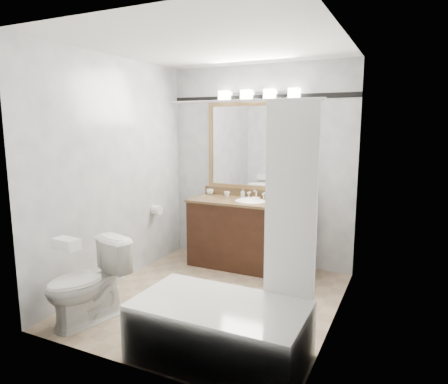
{
  "coord_description": "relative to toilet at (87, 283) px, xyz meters",
  "views": [
    {
      "loc": [
        1.77,
        -3.44,
        1.77
      ],
      "look_at": [
        -0.04,
        0.35,
        1.06
      ],
      "focal_mm": 32.0,
      "sensor_mm": 36.0,
      "label": 1
    }
  ],
  "objects": [
    {
      "name": "coffee_maker",
      "position": [
        1.4,
        1.91,
        0.66
      ],
      "size": [
        0.19,
        0.23,
        0.35
      ],
      "rotation": [
        0.0,
        0.0,
        0.33
      ],
      "color": "black",
      "rests_on": "vanity"
    },
    {
      "name": "tissue_box",
      "position": [
        -0.0,
        -0.2,
        0.42
      ],
      "size": [
        0.23,
        0.14,
        0.09
      ],
      "primitive_type": "cube",
      "rotation": [
        0.0,
        0.0,
        -0.07
      ],
      "color": "white",
      "rests_on": "toilet"
    },
    {
      "name": "accent_stripe",
      "position": [
        0.79,
        2.21,
        1.73
      ],
      "size": [
        2.4,
        0.01,
        0.06
      ],
      "primitive_type": "cube",
      "color": "black",
      "rests_on": "room"
    },
    {
      "name": "room",
      "position": [
        0.79,
        0.92,
        0.88
      ],
      "size": [
        2.42,
        2.62,
        2.52
      ],
      "color": "tan",
      "rests_on": "ground"
    },
    {
      "name": "toilet",
      "position": [
        0.0,
        0.0,
        0.0
      ],
      "size": [
        0.61,
        0.82,
        0.74
      ],
      "primitive_type": "imported",
      "rotation": [
        0.0,
        0.0,
        -0.3
      ],
      "color": "white",
      "rests_on": "ground"
    },
    {
      "name": "soap_bottle_a",
      "position": [
        0.61,
        2.12,
        0.53
      ],
      "size": [
        0.06,
        0.06,
        0.11
      ],
      "primitive_type": "imported",
      "rotation": [
        0.0,
        0.0,
        0.38
      ],
      "color": "white",
      "rests_on": "vanity"
    },
    {
      "name": "cup_right",
      "position": [
        0.42,
        2.05,
        0.51
      ],
      "size": [
        0.1,
        0.1,
        0.07
      ],
      "primitive_type": "imported",
      "rotation": [
        0.0,
        0.0,
        0.37
      ],
      "color": "white",
      "rests_on": "vanity"
    },
    {
      "name": "cup_left",
      "position": [
        0.13,
        2.14,
        0.51
      ],
      "size": [
        0.11,
        0.11,
        0.07
      ],
      "primitive_type": "imported",
      "rotation": [
        0.0,
        0.0,
        0.26
      ],
      "color": "white",
      "rests_on": "vanity"
    },
    {
      "name": "bathtub",
      "position": [
        1.35,
        0.02,
        -0.09
      ],
      "size": [
        1.3,
        0.75,
        1.96
      ],
      "color": "white",
      "rests_on": "ground"
    },
    {
      "name": "tp_roll",
      "position": [
        -0.35,
        1.58,
        0.33
      ],
      "size": [
        0.11,
        0.12,
        0.12
      ],
      "primitive_type": "cylinder",
      "rotation": [
        0.0,
        1.57,
        0.0
      ],
      "color": "white",
      "rests_on": "room"
    },
    {
      "name": "vanity_light_bar",
      "position": [
        0.79,
        2.14,
        1.76
      ],
      "size": [
        1.02,
        0.14,
        0.12
      ],
      "color": "silver",
      "rests_on": "room"
    },
    {
      "name": "vanity",
      "position": [
        0.79,
        1.93,
        0.07
      ],
      "size": [
        1.53,
        0.58,
        0.97
      ],
      "color": "black",
      "rests_on": "ground"
    },
    {
      "name": "mirror",
      "position": [
        0.79,
        2.2,
        1.13
      ],
      "size": [
        1.4,
        0.04,
        1.1
      ],
      "color": "#987144",
      "rests_on": "room"
    },
    {
      "name": "soap_bar",
      "position": [
        0.82,
        2.05,
        0.49
      ],
      "size": [
        0.1,
        0.07,
        0.03
      ],
      "primitive_type": "cube",
      "rotation": [
        0.0,
        0.0,
        0.09
      ],
      "color": "beige",
      "rests_on": "vanity"
    }
  ]
}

